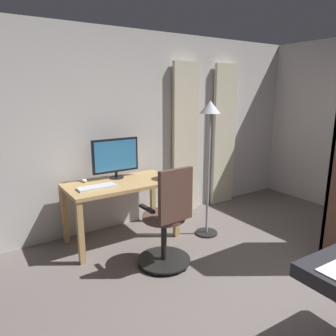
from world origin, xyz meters
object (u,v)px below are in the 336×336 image
desk (121,191)px  computer_mouse (84,180)px  computer_monitor (116,157)px  office_chair (168,222)px  computer_keyboard (97,187)px  floor_lamp (209,136)px

desk → computer_mouse: bearing=-35.0°
desk → computer_mouse: (0.36, -0.25, 0.12)m
desk → computer_monitor: size_ratio=2.16×
office_chair → computer_keyboard: office_chair is taller
desk → computer_keyboard: (0.32, 0.07, 0.12)m
floor_lamp → computer_monitor: bearing=-35.2°
desk → computer_monitor: bearing=-100.4°
computer_keyboard → computer_mouse: 0.32m
desk → floor_lamp: 1.23m
computer_monitor → floor_lamp: size_ratio=0.36×
computer_monitor → computer_mouse: bearing=-6.1°
computer_mouse → floor_lamp: size_ratio=0.06×
office_chair → desk: bearing=96.6°
computer_keyboard → office_chair: bearing=121.1°
computer_monitor → floor_lamp: bearing=144.8°
office_chair → computer_monitor: 1.15m
computer_mouse → desk: bearing=145.0°
office_chair → computer_mouse: 1.20m
desk → office_chair: (-0.13, 0.82, -0.14)m
office_chair → floor_lamp: (-0.83, -0.37, 0.76)m
desk → office_chair: office_chair is taller
computer_keyboard → computer_mouse: size_ratio=4.26×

